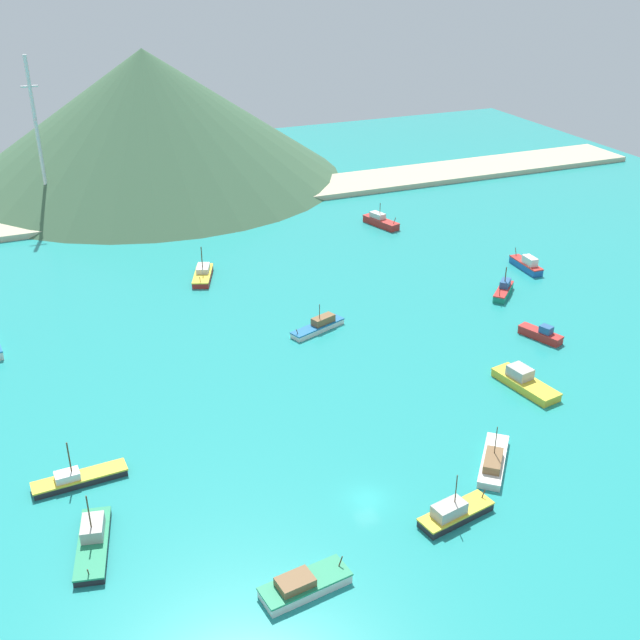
{
  "coord_description": "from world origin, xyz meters",
  "views": [
    {
      "loc": [
        -30.23,
        -59.23,
        55.13
      ],
      "look_at": [
        10.09,
        37.44,
        2.42
      ],
      "focal_mm": 43.56,
      "sensor_mm": 36.0,
      "label": 1
    }
  ],
  "objects_px": {
    "fishing_boat_5": "(493,461)",
    "fishing_boat_10": "(504,290)",
    "fishing_boat_7": "(527,265)",
    "fishing_boat_11": "(319,326)",
    "fishing_boat_1": "(454,513)",
    "fishing_boat_9": "(304,585)",
    "fishing_boat_12": "(541,334)",
    "fishing_boat_8": "(524,382)",
    "fishing_boat_14": "(380,221)",
    "fishing_boat_6": "(78,478)",
    "radio_tower": "(38,139)",
    "fishing_boat_4": "(93,540)",
    "fishing_boat_3": "(203,274)"
  },
  "relations": [
    {
      "from": "fishing_boat_4",
      "to": "fishing_boat_12",
      "type": "height_order",
      "value": "fishing_boat_4"
    },
    {
      "from": "radio_tower",
      "to": "fishing_boat_14",
      "type": "bearing_deg",
      "value": -26.36
    },
    {
      "from": "fishing_boat_3",
      "to": "fishing_boat_7",
      "type": "bearing_deg",
      "value": -18.77
    },
    {
      "from": "fishing_boat_7",
      "to": "fishing_boat_10",
      "type": "xyz_separation_m",
      "value": [
        -10.18,
        -7.57,
        -0.11
      ]
    },
    {
      "from": "fishing_boat_10",
      "to": "fishing_boat_11",
      "type": "bearing_deg",
      "value": 179.84
    },
    {
      "from": "fishing_boat_1",
      "to": "fishing_boat_11",
      "type": "bearing_deg",
      "value": 85.55
    },
    {
      "from": "fishing_boat_8",
      "to": "fishing_boat_9",
      "type": "relative_size",
      "value": 1.15
    },
    {
      "from": "fishing_boat_6",
      "to": "fishing_boat_14",
      "type": "height_order",
      "value": "fishing_boat_6"
    },
    {
      "from": "fishing_boat_1",
      "to": "fishing_boat_12",
      "type": "bearing_deg",
      "value": 41.64
    },
    {
      "from": "fishing_boat_5",
      "to": "fishing_boat_9",
      "type": "relative_size",
      "value": 1.02
    },
    {
      "from": "fishing_boat_12",
      "to": "fishing_boat_6",
      "type": "bearing_deg",
      "value": -173.08
    },
    {
      "from": "fishing_boat_14",
      "to": "radio_tower",
      "type": "bearing_deg",
      "value": 153.64
    },
    {
      "from": "fishing_boat_10",
      "to": "fishing_boat_12",
      "type": "bearing_deg",
      "value": -104.26
    },
    {
      "from": "fishing_boat_14",
      "to": "fishing_boat_7",
      "type": "bearing_deg",
      "value": -66.06
    },
    {
      "from": "fishing_boat_6",
      "to": "fishing_boat_7",
      "type": "distance_m",
      "value": 88.6
    },
    {
      "from": "fishing_boat_8",
      "to": "fishing_boat_10",
      "type": "bearing_deg",
      "value": 60.6
    },
    {
      "from": "fishing_boat_8",
      "to": "fishing_boat_9",
      "type": "distance_m",
      "value": 46.27
    },
    {
      "from": "fishing_boat_6",
      "to": "fishing_boat_10",
      "type": "bearing_deg",
      "value": 18.11
    },
    {
      "from": "fishing_boat_10",
      "to": "radio_tower",
      "type": "xyz_separation_m",
      "value": [
        -66.76,
        70.11,
        16.21
      ]
    },
    {
      "from": "fishing_boat_8",
      "to": "fishing_boat_11",
      "type": "distance_m",
      "value": 32.32
    },
    {
      "from": "fishing_boat_11",
      "to": "radio_tower",
      "type": "height_order",
      "value": "radio_tower"
    },
    {
      "from": "fishing_boat_11",
      "to": "fishing_boat_10",
      "type": "bearing_deg",
      "value": -0.16
    },
    {
      "from": "fishing_boat_4",
      "to": "fishing_boat_5",
      "type": "xyz_separation_m",
      "value": [
        44.27,
        -4.34,
        -0.06
      ]
    },
    {
      "from": "fishing_boat_5",
      "to": "fishing_boat_10",
      "type": "relative_size",
      "value": 1.35
    },
    {
      "from": "fishing_boat_3",
      "to": "radio_tower",
      "type": "relative_size",
      "value": 0.28
    },
    {
      "from": "fishing_boat_10",
      "to": "fishing_boat_12",
      "type": "height_order",
      "value": "fishing_boat_10"
    },
    {
      "from": "fishing_boat_7",
      "to": "fishing_boat_11",
      "type": "relative_size",
      "value": 0.84
    },
    {
      "from": "fishing_boat_7",
      "to": "fishing_boat_6",
      "type": "bearing_deg",
      "value": -159.29
    },
    {
      "from": "fishing_boat_7",
      "to": "fishing_boat_5",
      "type": "bearing_deg",
      "value": -129.56
    },
    {
      "from": "fishing_boat_7",
      "to": "fishing_boat_12",
      "type": "relative_size",
      "value": 1.14
    },
    {
      "from": "fishing_boat_3",
      "to": "fishing_boat_6",
      "type": "height_order",
      "value": "fishing_boat_3"
    },
    {
      "from": "fishing_boat_4",
      "to": "radio_tower",
      "type": "xyz_separation_m",
      "value": [
        5.8,
        104.78,
        16.32
      ]
    },
    {
      "from": "fishing_boat_1",
      "to": "fishing_boat_3",
      "type": "distance_m",
      "value": 71.8
    },
    {
      "from": "fishing_boat_7",
      "to": "fishing_boat_8",
      "type": "relative_size",
      "value": 0.78
    },
    {
      "from": "fishing_boat_10",
      "to": "fishing_boat_12",
      "type": "relative_size",
      "value": 0.97
    },
    {
      "from": "fishing_boat_1",
      "to": "fishing_boat_12",
      "type": "distance_m",
      "value": 44.56
    },
    {
      "from": "fishing_boat_1",
      "to": "radio_tower",
      "type": "relative_size",
      "value": 0.27
    },
    {
      "from": "fishing_boat_14",
      "to": "radio_tower",
      "type": "relative_size",
      "value": 0.27
    },
    {
      "from": "radio_tower",
      "to": "fishing_boat_5",
      "type": "bearing_deg",
      "value": -70.58
    },
    {
      "from": "fishing_boat_5",
      "to": "fishing_boat_12",
      "type": "relative_size",
      "value": 1.3
    },
    {
      "from": "fishing_boat_7",
      "to": "fishing_boat_12",
      "type": "bearing_deg",
      "value": -121.52
    },
    {
      "from": "fishing_boat_10",
      "to": "fishing_boat_14",
      "type": "xyz_separation_m",
      "value": [
        -3.72,
        38.89,
        0.07
      ]
    },
    {
      "from": "fishing_boat_4",
      "to": "fishing_boat_1",
      "type": "bearing_deg",
      "value": -16.36
    },
    {
      "from": "fishing_boat_1",
      "to": "fishing_boat_5",
      "type": "height_order",
      "value": "fishing_boat_1"
    },
    {
      "from": "fishing_boat_12",
      "to": "fishing_boat_14",
      "type": "height_order",
      "value": "fishing_boat_14"
    },
    {
      "from": "fishing_boat_5",
      "to": "fishing_boat_7",
      "type": "xyz_separation_m",
      "value": [
        38.47,
        46.57,
        0.28
      ]
    },
    {
      "from": "fishing_boat_14",
      "to": "fishing_boat_6",
      "type": "bearing_deg",
      "value": -137.74
    },
    {
      "from": "fishing_boat_4",
      "to": "fishing_boat_8",
      "type": "distance_m",
      "value": 58.54
    },
    {
      "from": "fishing_boat_1",
      "to": "fishing_boat_9",
      "type": "relative_size",
      "value": 0.99
    },
    {
      "from": "fishing_boat_6",
      "to": "fishing_boat_8",
      "type": "height_order",
      "value": "fishing_boat_6"
    }
  ]
}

